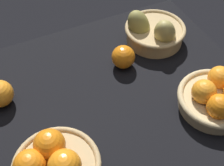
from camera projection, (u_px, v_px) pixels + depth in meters
market_tray at (115, 100)px, 95.93cm from camera, size 84.00×72.00×3.00cm
basket_near_left at (54, 165)px, 75.49cm from camera, size 21.47×21.47×11.24cm
basket_near_right at (216, 97)px, 89.58cm from camera, size 21.57×21.57×9.91cm
basket_far_right_pears at (154, 32)px, 108.34cm from camera, size 21.68×21.10×13.37cm
loose_orange_front_gap at (0, 94)px, 90.42cm from camera, size 7.94×7.94×7.94cm
loose_orange_back_gap at (123, 57)px, 100.70cm from camera, size 7.55×7.55×7.55cm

